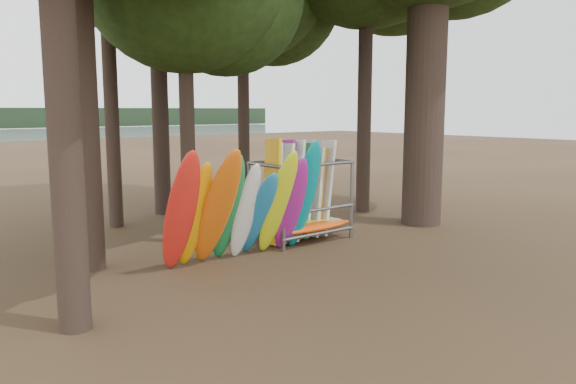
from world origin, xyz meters
TOP-DOWN VIEW (x-y plane):
  - ground at (0.00, 0.00)m, footprint 120.00×120.00m
  - kayak_row at (-1.82, 0.71)m, footprint 4.24×2.00m
  - storage_rack at (0.66, 1.60)m, footprint 2.83×1.54m

SIDE VIEW (x-z plane):
  - ground at x=0.00m, z-range 0.00..0.00m
  - storage_rack at x=0.66m, z-range -0.38..2.48m
  - kayak_row at x=-1.82m, z-range -0.19..2.80m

